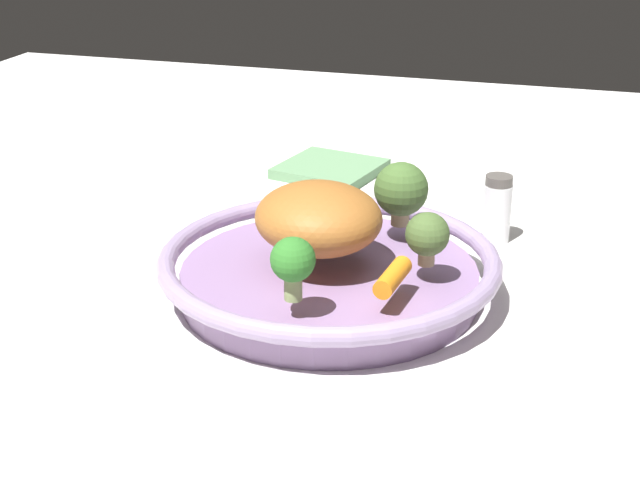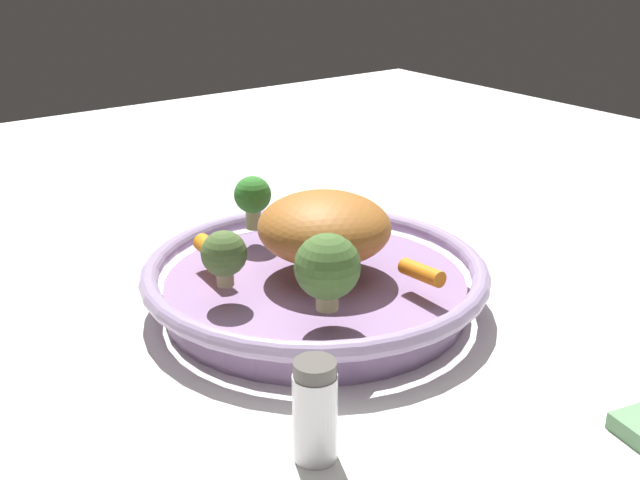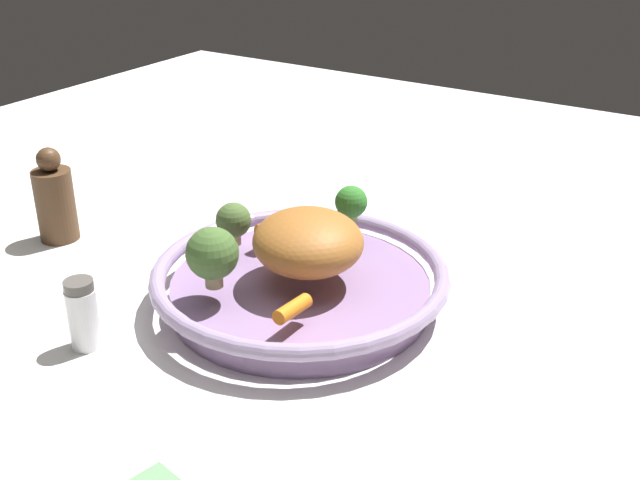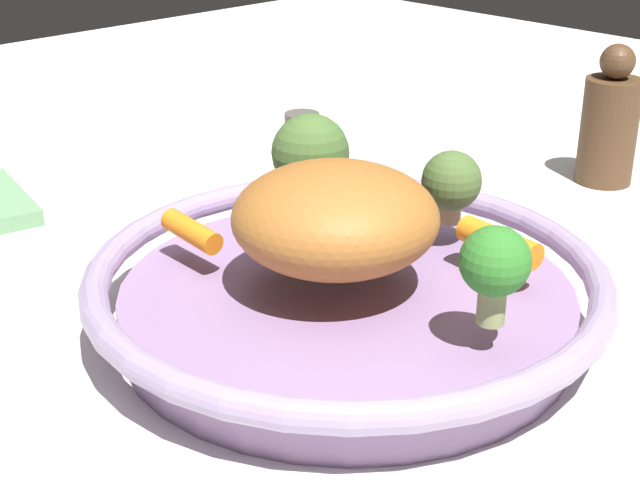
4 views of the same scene
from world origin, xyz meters
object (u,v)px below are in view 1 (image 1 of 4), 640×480
(serving_bowl, at_px, (329,272))
(roast_chicken_piece, at_px, (318,218))
(broccoli_floret_small, at_px, (291,262))
(salt_shaker, at_px, (497,209))
(baby_carrot_left, at_px, (306,206))
(broccoli_floret_large, at_px, (401,190))
(broccoli_floret_edge, at_px, (427,235))
(dish_towel, at_px, (330,169))
(baby_carrot_center, at_px, (393,277))

(serving_bowl, height_order, roast_chicken_piece, roast_chicken_piece)
(broccoli_floret_small, xyz_separation_m, salt_shaker, (0.31, -0.14, -0.05))
(salt_shaker, bearing_deg, broccoli_floret_small, 155.07)
(serving_bowl, bearing_deg, roast_chicken_piece, 94.14)
(serving_bowl, height_order, baby_carrot_left, baby_carrot_left)
(broccoli_floret_large, distance_m, broccoli_floret_edge, 0.11)
(dish_towel, bearing_deg, broccoli_floret_edge, -151.42)
(broccoli_floret_edge, bearing_deg, broccoli_floret_large, 26.12)
(broccoli_floret_edge, relative_size, salt_shaker, 0.67)
(baby_carrot_left, relative_size, broccoli_floret_large, 0.73)
(baby_carrot_center, distance_m, baby_carrot_left, 0.20)
(serving_bowl, relative_size, broccoli_floret_small, 5.84)
(broccoli_floret_small, height_order, dish_towel, broccoli_floret_small)
(baby_carrot_left, bearing_deg, broccoli_floret_large, -92.56)
(salt_shaker, xyz_separation_m, dish_towel, (0.18, 0.25, -0.03))
(baby_carrot_center, bearing_deg, serving_bowl, 51.50)
(baby_carrot_left, distance_m, broccoli_floret_small, 0.22)
(baby_carrot_left, bearing_deg, broccoli_floret_small, -165.76)
(serving_bowl, height_order, baby_carrot_center, baby_carrot_center)
(roast_chicken_piece, bearing_deg, dish_towel, 14.45)
(dish_towel, bearing_deg, salt_shaker, -125.36)
(baby_carrot_left, bearing_deg, broccoli_floret_edge, -123.05)
(salt_shaker, distance_m, dish_towel, 0.31)
(serving_bowl, xyz_separation_m, roast_chicken_piece, (-0.00, 0.01, 0.06))
(serving_bowl, bearing_deg, broccoli_floret_small, 179.32)
(serving_bowl, height_order, broccoli_floret_large, broccoli_floret_large)
(serving_bowl, height_order, broccoli_floret_edge, broccoli_floret_edge)
(serving_bowl, bearing_deg, broccoli_floret_large, -30.23)
(roast_chicken_piece, height_order, broccoli_floret_large, broccoli_floret_large)
(broccoli_floret_large, height_order, broccoli_floret_edge, broccoli_floret_large)
(baby_carrot_left, height_order, broccoli_floret_edge, broccoli_floret_edge)
(broccoli_floret_edge, bearing_deg, broccoli_floret_small, 137.46)
(salt_shaker, bearing_deg, broccoli_floret_edge, 167.62)
(roast_chicken_piece, distance_m, baby_carrot_center, 0.11)
(broccoli_floret_small, bearing_deg, broccoli_floret_edge, -42.54)
(serving_bowl, relative_size, salt_shaker, 4.34)
(broccoli_floret_small, xyz_separation_m, broccoli_floret_large, (0.20, -0.05, 0.00))
(roast_chicken_piece, height_order, dish_towel, roast_chicken_piece)
(roast_chicken_piece, xyz_separation_m, baby_carrot_center, (-0.06, -0.09, -0.02))
(roast_chicken_piece, relative_size, baby_carrot_left, 2.64)
(roast_chicken_piece, relative_size, broccoli_floret_large, 1.91)
(roast_chicken_piece, bearing_deg, baby_carrot_center, -124.48)
(baby_carrot_center, xyz_separation_m, broccoli_floret_edge, (0.06, -0.02, 0.02))
(serving_bowl, xyz_separation_m, salt_shaker, (0.19, -0.14, 0.01))
(broccoli_floret_edge, bearing_deg, salt_shaker, -12.38)
(roast_chicken_piece, distance_m, salt_shaker, 0.25)
(baby_carrot_center, height_order, dish_towel, baby_carrot_center)
(roast_chicken_piece, relative_size, salt_shaker, 1.66)
(baby_carrot_center, bearing_deg, salt_shaker, -13.96)
(salt_shaker, bearing_deg, baby_carrot_left, 117.28)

